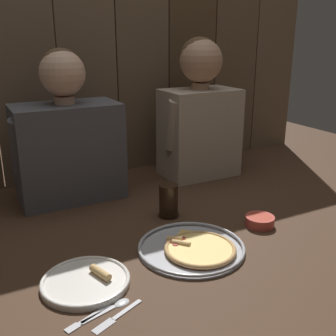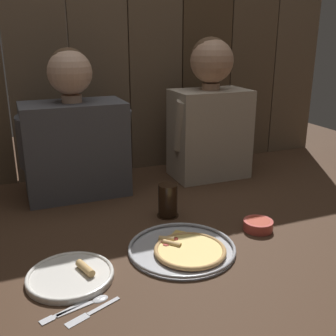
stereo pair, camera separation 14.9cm
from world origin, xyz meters
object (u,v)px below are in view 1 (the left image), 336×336
(drinking_glass, at_px, (169,201))
(pizza_tray, at_px, (194,248))
(dipping_bowl, at_px, (260,220))
(diner_right, at_px, (200,113))
(diner_left, at_px, (68,137))
(dinner_plate, at_px, (86,281))

(drinking_glass, bearing_deg, pizza_tray, -100.64)
(pizza_tray, height_order, dipping_bowl, dipping_bowl)
(dipping_bowl, xyz_separation_m, diner_right, (0.10, 0.58, 0.28))
(dipping_bowl, distance_m, diner_left, 0.82)
(pizza_tray, bearing_deg, diner_left, 109.72)
(pizza_tray, xyz_separation_m, diner_right, (0.40, 0.62, 0.29))
(pizza_tray, xyz_separation_m, dinner_plate, (-0.36, -0.02, -0.00))
(drinking_glass, xyz_separation_m, dipping_bowl, (0.25, -0.23, -0.04))
(dinner_plate, bearing_deg, pizza_tray, 2.53)
(dinner_plate, relative_size, diner_right, 0.38)
(pizza_tray, height_order, drinking_glass, drinking_glass)
(drinking_glass, distance_m, diner_right, 0.56)
(drinking_glass, xyz_separation_m, diner_right, (0.35, 0.36, 0.24))
(pizza_tray, xyz_separation_m, drinking_glass, (0.05, 0.27, 0.05))
(diner_left, bearing_deg, drinking_glass, -52.48)
(dinner_plate, height_order, diner_left, diner_left)
(diner_left, bearing_deg, dipping_bowl, -47.97)
(drinking_glass, bearing_deg, diner_left, 127.52)
(pizza_tray, height_order, dinner_plate, dinner_plate)
(dipping_bowl, bearing_deg, diner_left, 132.03)
(diner_right, bearing_deg, diner_left, -179.96)
(dinner_plate, distance_m, dipping_bowl, 0.66)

